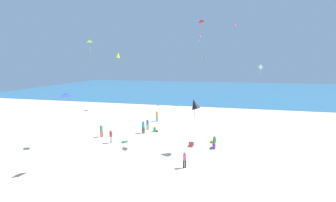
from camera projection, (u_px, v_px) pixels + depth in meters
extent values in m
plane|color=beige|center=(176.00, 130.00, 26.62)|extent=(120.00, 120.00, 0.00)
cube|color=teal|center=(198.00, 89.00, 70.81)|extent=(120.00, 60.00, 0.05)
cube|color=#D13D3D|center=(191.00, 144.00, 21.49)|extent=(0.55, 0.57, 0.03)
cube|color=#D13D3D|center=(191.00, 144.00, 21.17)|extent=(0.53, 0.20, 0.40)
cylinder|color=#B7B7BC|center=(189.00, 144.00, 21.70)|extent=(0.02, 0.02, 0.18)
cylinder|color=#B7B7BC|center=(194.00, 145.00, 21.62)|extent=(0.02, 0.02, 0.18)
cube|color=#339956|center=(125.00, 141.00, 22.53)|extent=(0.61, 0.60, 0.24)
cube|color=white|center=(125.00, 140.00, 22.50)|extent=(0.63, 0.62, 0.04)
cylinder|color=black|center=(144.00, 130.00, 25.47)|extent=(0.14, 0.14, 0.80)
cylinder|color=black|center=(143.00, 130.00, 25.50)|extent=(0.14, 0.14, 0.80)
cylinder|color=#19ADB2|center=(143.00, 125.00, 25.36)|extent=(0.32, 0.32, 0.60)
sphere|color=tan|center=(143.00, 122.00, 25.29)|extent=(0.22, 0.22, 0.22)
cylinder|color=green|center=(214.00, 140.00, 22.43)|extent=(0.41, 0.41, 0.58)
sphere|color=tan|center=(215.00, 137.00, 22.36)|extent=(0.23, 0.23, 0.23)
cube|color=yellow|center=(212.00, 142.00, 22.53)|extent=(0.45, 0.34, 0.17)
cylinder|color=green|center=(148.00, 127.00, 26.89)|extent=(0.13, 0.13, 0.73)
cylinder|color=green|center=(147.00, 127.00, 26.87)|extent=(0.13, 0.13, 0.73)
cylinder|color=blue|center=(147.00, 122.00, 26.76)|extent=(0.37, 0.37, 0.55)
sphere|color=beige|center=(147.00, 120.00, 26.70)|extent=(0.20, 0.20, 0.20)
cylinder|color=white|center=(110.00, 140.00, 22.34)|extent=(0.13, 0.13, 0.74)
cylinder|color=white|center=(112.00, 140.00, 22.31)|extent=(0.13, 0.13, 0.74)
cylinder|color=red|center=(111.00, 134.00, 22.21)|extent=(0.32, 0.32, 0.56)
sphere|color=#A87A5B|center=(111.00, 131.00, 22.14)|extent=(0.20, 0.20, 0.20)
cylinder|color=#19ADB2|center=(157.00, 119.00, 30.71)|extent=(0.14, 0.14, 0.80)
cylinder|color=#19ADB2|center=(156.00, 119.00, 30.75)|extent=(0.14, 0.14, 0.80)
cylinder|color=orange|center=(157.00, 114.00, 30.60)|extent=(0.32, 0.32, 0.60)
sphere|color=#A87A5B|center=(157.00, 112.00, 30.53)|extent=(0.22, 0.22, 0.22)
cylinder|color=purple|center=(214.00, 146.00, 20.77)|extent=(0.36, 0.36, 0.51)
sphere|color=brown|center=(214.00, 143.00, 20.71)|extent=(0.20, 0.20, 0.20)
cube|color=green|center=(212.00, 148.00, 20.86)|extent=(0.39, 0.29, 0.15)
cylinder|color=red|center=(101.00, 134.00, 24.17)|extent=(0.13, 0.13, 0.77)
cylinder|color=red|center=(102.00, 134.00, 24.22)|extent=(0.13, 0.13, 0.77)
cylinder|color=green|center=(101.00, 128.00, 24.08)|extent=(0.42, 0.42, 0.58)
sphere|color=beige|center=(101.00, 125.00, 24.01)|extent=(0.21, 0.21, 0.21)
cylinder|color=green|center=(155.00, 130.00, 26.05)|extent=(0.43, 0.43, 0.53)
sphere|color=tan|center=(155.00, 127.00, 25.99)|extent=(0.21, 0.21, 0.21)
cube|color=black|center=(156.00, 131.00, 26.10)|extent=(0.45, 0.37, 0.15)
cylinder|color=black|center=(185.00, 164.00, 16.94)|extent=(0.12, 0.12, 0.70)
cylinder|color=black|center=(184.00, 164.00, 16.91)|extent=(0.12, 0.12, 0.70)
cylinder|color=#D8599E|center=(185.00, 157.00, 16.81)|extent=(0.37, 0.37, 0.53)
sphere|color=#A87A5B|center=(185.00, 153.00, 16.75)|extent=(0.19, 0.19, 0.19)
cone|color=yellow|center=(118.00, 55.00, 37.87)|extent=(1.09, 1.17, 1.07)
cylinder|color=#99DB33|center=(118.00, 59.00, 38.01)|extent=(0.10, 0.19, 0.84)
cube|color=white|center=(261.00, 67.00, 36.20)|extent=(0.88, 0.37, 0.92)
cylinder|color=white|center=(260.00, 72.00, 36.36)|extent=(0.05, 0.13, 1.16)
cone|color=green|center=(205.00, 57.00, 42.20)|extent=(0.66, 0.66, 0.58)
cylinder|color=red|center=(205.00, 60.00, 42.33)|extent=(0.11, 0.11, 0.97)
pyramid|color=red|center=(201.00, 21.00, 20.41)|extent=(1.01, 1.05, 0.43)
cylinder|color=#DB3DA8|center=(201.00, 31.00, 20.60)|extent=(0.16, 0.13, 0.82)
pyramid|color=#1EADAD|center=(153.00, 33.00, 46.06)|extent=(0.45, 0.49, 0.24)
cylinder|color=red|center=(153.00, 36.00, 46.17)|extent=(0.18, 0.10, 0.89)
pyramid|color=pink|center=(199.00, 36.00, 42.26)|extent=(0.77, 0.88, 0.43)
cylinder|color=white|center=(199.00, 40.00, 42.40)|extent=(0.13, 0.06, 0.53)
cone|color=black|center=(195.00, 104.00, 19.38)|extent=(1.40, 1.33, 1.23)
cylinder|color=#DB3DA8|center=(194.00, 113.00, 19.55)|extent=(0.09, 0.08, 1.07)
pyramid|color=blue|center=(66.00, 94.00, 15.77)|extent=(0.95, 1.02, 0.52)
cylinder|color=white|center=(67.00, 108.00, 15.91)|extent=(0.06, 0.05, 1.05)
cone|color=#DB3DA8|center=(235.00, 25.00, 33.12)|extent=(0.52, 0.61, 0.57)
cylinder|color=green|center=(235.00, 30.00, 33.26)|extent=(0.09, 0.22, 1.18)
pyramid|color=#99DB33|center=(89.00, 41.00, 20.50)|extent=(0.87, 0.74, 0.30)
cylinder|color=#99DB33|center=(90.00, 51.00, 20.69)|extent=(0.05, 0.08, 0.93)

